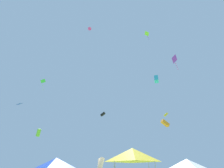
{
  "coord_description": "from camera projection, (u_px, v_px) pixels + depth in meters",
  "views": [
    {
      "loc": [
        -0.1,
        -6.28,
        1.83
      ],
      "look_at": [
        -0.88,
        15.31,
        12.75
      ],
      "focal_mm": 27.89,
      "sensor_mm": 36.0,
      "label": 1
    }
  ],
  "objects": [
    {
      "name": "canopy_tent_blue",
      "position": [
        56.0,
        163.0,
        16.19
      ],
      "size": [
        2.81,
        2.81,
        3.01
      ],
      "color": "#9E9EA3",
      "rests_on": "ground"
    },
    {
      "name": "kite_lime_diamond",
      "position": [
        147.0,
        34.0,
        33.19
      ],
      "size": [
        1.06,
        1.14,
        1.79
      ],
      "color": "#75D138"
    },
    {
      "name": "kite_green_diamond",
      "position": [
        43.0,
        81.0,
        21.55
      ],
      "size": [
        0.8,
        0.81,
        1.28
      ],
      "color": "green"
    },
    {
      "name": "kite_orange_box",
      "position": [
        165.0,
        123.0,
        28.89
      ],
      "size": [
        1.57,
        1.15,
        1.19
      ],
      "color": "orange"
    },
    {
      "name": "kite_yellow_box",
      "position": [
        166.0,
        115.0,
        34.71
      ],
      "size": [
        0.92,
        0.43,
        0.84
      ],
      "color": "yellow"
    },
    {
      "name": "kite_lime_box",
      "position": [
        38.0,
        133.0,
        30.81
      ],
      "size": [
        0.98,
        1.01,
        1.39
      ],
      "color": "#75D138"
    },
    {
      "name": "canopy_tent_yellow",
      "position": [
        133.0,
        155.0,
        14.91
      ],
      "size": [
        3.43,
        3.43,
        3.67
      ],
      "color": "#9E9EA3",
      "rests_on": "ground"
    },
    {
      "name": "kite_black_box",
      "position": [
        103.0,
        114.0,
        34.88
      ],
      "size": [
        1.12,
        0.75,
        0.83
      ],
      "color": "black"
    },
    {
      "name": "kite_cyan_box",
      "position": [
        156.0,
        79.0,
        25.52
      ],
      "size": [
        0.85,
        1.31,
        1.46
      ],
      "color": "#2DB7CC"
    },
    {
      "name": "kite_blue_diamond",
      "position": [
        19.0,
        104.0,
        20.81
      ],
      "size": [
        0.72,
        0.67,
        0.32
      ],
      "color": "blue"
    },
    {
      "name": "kite_magenta_delta",
      "position": [
        90.0,
        29.0,
        32.45
      ],
      "size": [
        0.74,
        0.71,
        0.37
      ],
      "color": "#D6389E"
    },
    {
      "name": "canopy_tent_white",
      "position": [
        187.0,
        164.0,
        17.62
      ],
      "size": [
        2.81,
        2.81,
        3.0
      ],
      "color": "#9E9EA3",
      "rests_on": "ground"
    },
    {
      "name": "kite_purple_diamond",
      "position": [
        174.0,
        60.0,
        32.58
      ],
      "size": [
        1.13,
        1.06,
        2.76
      ],
      "color": "purple"
    }
  ]
}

